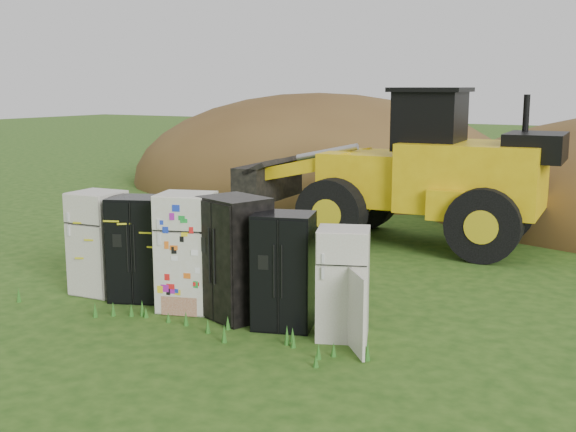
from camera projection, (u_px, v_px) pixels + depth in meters
name	position (u px, v px, depth m)	size (l,w,h in m)	color
ground	(211.00, 312.00, 11.58)	(120.00, 120.00, 0.00)	#204312
fridge_leftmost	(99.00, 243.00, 12.55)	(0.79, 0.76, 1.79)	silver
fridge_black_side	(139.00, 248.00, 12.17)	(0.92, 0.73, 1.76)	black
fridge_sticker	(187.00, 252.00, 11.62)	(0.85, 0.78, 1.90)	silver
fridge_dark_mid	(235.00, 258.00, 11.20)	(0.98, 0.80, 1.91)	black
fridge_black_right	(284.00, 271.00, 10.76)	(0.87, 0.72, 1.74)	black
fridge_open_door	(343.00, 283.00, 10.31)	(0.73, 0.67, 1.61)	silver
wheel_loader	(391.00, 165.00, 16.66)	(7.34, 2.98, 3.55)	yellow
dirt_mound_left	(318.00, 186.00, 26.19)	(14.60, 10.95, 6.69)	#4A3118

